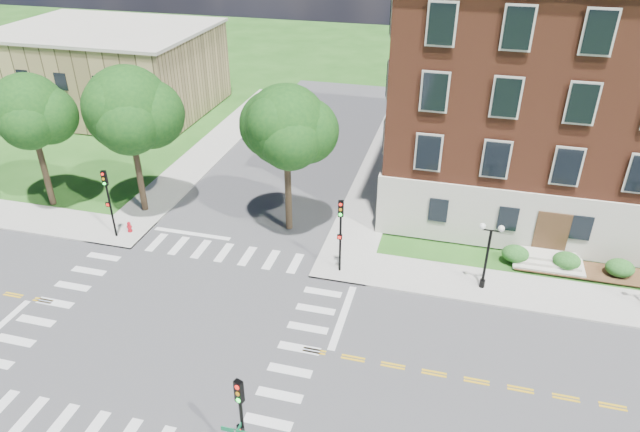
% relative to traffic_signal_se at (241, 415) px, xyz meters
% --- Properties ---
extents(ground, '(160.00, 160.00, 0.00)m').
position_rel_traffic_signal_se_xyz_m(ground, '(-7.14, 7.25, -3.19)').
color(ground, '#1E4D15').
rests_on(ground, ground).
extents(road_ew, '(90.00, 12.00, 0.01)m').
position_rel_traffic_signal_se_xyz_m(road_ew, '(-7.14, 7.25, -3.18)').
color(road_ew, '#3D3D3F').
rests_on(road_ew, ground).
extents(road_ns, '(12.00, 90.00, 0.01)m').
position_rel_traffic_signal_se_xyz_m(road_ns, '(-7.14, 7.25, -3.18)').
color(road_ns, '#3D3D3F').
rests_on(road_ns, ground).
extents(sidewalk_ne, '(34.00, 34.00, 0.12)m').
position_rel_traffic_signal_se_xyz_m(sidewalk_ne, '(8.23, 22.62, -3.13)').
color(sidewalk_ne, '#9E9B93').
rests_on(sidewalk_ne, ground).
extents(sidewalk_nw, '(34.00, 34.00, 0.12)m').
position_rel_traffic_signal_se_xyz_m(sidewalk_nw, '(-22.52, 22.62, -3.13)').
color(sidewalk_nw, '#9E9B93').
rests_on(sidewalk_nw, ground).
extents(crosswalk_east, '(2.20, 10.20, 0.02)m').
position_rel_traffic_signal_se_xyz_m(crosswalk_east, '(0.06, 7.25, -3.19)').
color(crosswalk_east, silver).
rests_on(crosswalk_east, ground).
extents(stop_bar_east, '(0.40, 5.50, 0.00)m').
position_rel_traffic_signal_se_xyz_m(stop_bar_east, '(1.66, 10.25, -3.19)').
color(stop_bar_east, silver).
rests_on(stop_bar_east, ground).
extents(main_building, '(30.60, 22.40, 16.50)m').
position_rel_traffic_signal_se_xyz_m(main_building, '(16.86, 29.24, 5.15)').
color(main_building, beige).
rests_on(main_building, ground).
extents(secondary_building, '(20.40, 15.40, 8.30)m').
position_rel_traffic_signal_se_xyz_m(secondary_building, '(-29.14, 37.25, 1.09)').
color(secondary_building, olive).
rests_on(secondary_building, ground).
extents(tree_b, '(5.00, 5.00, 9.71)m').
position_rel_traffic_signal_se_xyz_m(tree_b, '(-21.88, 17.17, 4.11)').
color(tree_b, '#312318').
rests_on(tree_b, ground).
extents(tree_c, '(5.77, 5.77, 10.46)m').
position_rel_traffic_signal_se_xyz_m(tree_c, '(-14.86, 18.16, 4.49)').
color(tree_c, '#312318').
rests_on(tree_c, ground).
extents(tree_d, '(5.22, 5.22, 10.04)m').
position_rel_traffic_signal_se_xyz_m(tree_d, '(-3.96, 18.35, 4.33)').
color(tree_d, '#312318').
rests_on(tree_d, ground).
extents(traffic_signal_se, '(0.37, 0.44, 4.80)m').
position_rel_traffic_signal_se_xyz_m(traffic_signal_se, '(0.00, 0.00, 0.00)').
color(traffic_signal_se, black).
rests_on(traffic_signal_se, ground).
extents(traffic_signal_ne, '(0.35, 0.40, 4.80)m').
position_rel_traffic_signal_se_xyz_m(traffic_signal_ne, '(0.53, 14.30, 0.00)').
color(traffic_signal_ne, black).
rests_on(traffic_signal_ne, ground).
extents(traffic_signal_nw, '(0.35, 0.40, 4.80)m').
position_rel_traffic_signal_se_xyz_m(traffic_signal_nw, '(-14.86, 14.35, 0.00)').
color(traffic_signal_nw, black).
rests_on(traffic_signal_nw, ground).
extents(twin_lamp_west, '(1.36, 0.36, 4.23)m').
position_rel_traffic_signal_se_xyz_m(twin_lamp_west, '(8.95, 14.80, -0.66)').
color(twin_lamp_west, black).
rests_on(twin_lamp_west, ground).
extents(fire_hydrant, '(0.35, 0.35, 0.75)m').
position_rel_traffic_signal_se_xyz_m(fire_hydrant, '(-14.26, 15.09, -2.72)').
color(fire_hydrant, '#A70C17').
rests_on(fire_hydrant, ground).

